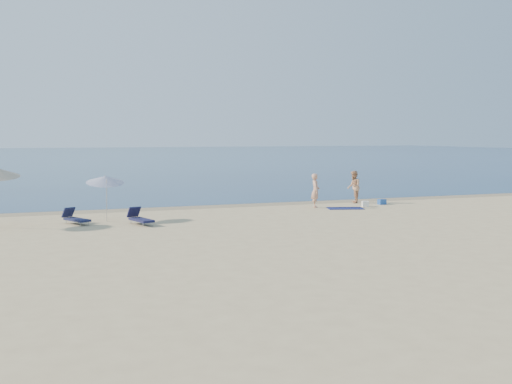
# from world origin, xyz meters

# --- Properties ---
(sea) EXTENTS (240.00, 160.00, 0.01)m
(sea) POSITION_xyz_m (0.00, 100.00, 0.00)
(sea) COLOR #0C2749
(sea) RESTS_ON ground
(wet_sand_strip) EXTENTS (240.00, 1.60, 0.00)m
(wet_sand_strip) POSITION_xyz_m (0.00, 19.40, 0.00)
(wet_sand_strip) COLOR #847254
(wet_sand_strip) RESTS_ON ground
(person_left) EXTENTS (0.61, 0.74, 1.74)m
(person_left) POSITION_xyz_m (2.69, 17.05, 0.87)
(person_left) COLOR tan
(person_left) RESTS_ON ground
(person_right) EXTENTS (0.96, 1.05, 1.76)m
(person_right) POSITION_xyz_m (5.63, 18.33, 0.88)
(person_right) COLOR tan
(person_right) RESTS_ON ground
(beach_towel) EXTENTS (1.97, 1.44, 0.03)m
(beach_towel) POSITION_xyz_m (3.91, 16.11, 0.01)
(beach_towel) COLOR #0F154C
(beach_towel) RESTS_ON ground
(white_bag) EXTENTS (0.40, 0.37, 0.28)m
(white_bag) POSITION_xyz_m (5.31, 16.54, 0.14)
(white_bag) COLOR white
(white_bag) RESTS_ON ground
(blue_cooler) EXTENTS (0.43, 0.32, 0.28)m
(blue_cooler) POSITION_xyz_m (6.66, 17.14, 0.14)
(blue_cooler) COLOR #1D4B9F
(blue_cooler) RESTS_ON ground
(umbrella_near) EXTENTS (1.68, 1.71, 2.12)m
(umbrella_near) POSITION_xyz_m (-7.97, 15.71, 1.79)
(umbrella_near) COLOR silver
(umbrella_near) RESTS_ON ground
(lounger_left) EXTENTS (1.11, 1.58, 0.67)m
(lounger_left) POSITION_xyz_m (-9.29, 15.06, 0.24)
(lounger_left) COLOR #161A3C
(lounger_left) RESTS_ON ground
(lounger_right) EXTENTS (0.92, 1.67, 0.70)m
(lounger_right) POSITION_xyz_m (-6.81, 14.00, 0.25)
(lounger_right) COLOR #141539
(lounger_right) RESTS_ON ground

